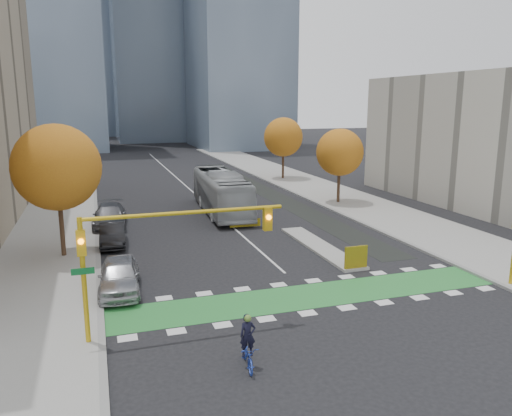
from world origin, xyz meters
TOP-DOWN VIEW (x-y plane):
  - ground at (0.00, 0.00)m, footprint 300.00×300.00m
  - sidewalk_west at (-13.50, 20.00)m, footprint 7.00×120.00m
  - sidewalk_east at (13.50, 20.00)m, footprint 7.00×120.00m
  - curb_west at (-10.00, 20.00)m, footprint 0.30×120.00m
  - curb_east at (10.00, 20.00)m, footprint 0.30×120.00m
  - bike_crossing at (0.00, 1.50)m, footprint 20.00×3.00m
  - centre_line at (0.00, 40.00)m, footprint 0.15×70.00m
  - bike_lane_paint at (7.50, 30.00)m, footprint 2.50×50.00m
  - median_island at (4.00, 9.00)m, footprint 1.60×10.00m
  - hazard_board at (4.00, 4.20)m, footprint 1.40×0.12m
  - tower_ne at (20.00, 85.00)m, footprint 18.00×24.00m
  - tree_west at (-12.00, 12.00)m, footprint 5.20×5.20m
  - tree_east_near at (12.00, 22.00)m, footprint 4.40×4.40m
  - tree_east_far at (12.50, 38.00)m, footprint 4.80×4.80m
  - traffic_signal_west at (-7.93, -0.51)m, footprint 8.53×0.56m
  - cyclist at (-4.98, -4.07)m, footprint 0.79×1.82m
  - bus at (0.47, 21.63)m, footprint 3.66×13.03m
  - parked_car_a at (-9.00, 5.00)m, footprint 2.36×5.13m
  - parked_car_b at (-9.00, 13.88)m, footprint 1.79×4.69m
  - parked_car_c at (-9.00, 19.20)m, footprint 2.85×6.05m

SIDE VIEW (x-z plane):
  - ground at x=0.00m, z-range 0.00..0.00m
  - centre_line at x=0.00m, z-range 0.00..0.01m
  - bike_lane_paint at x=7.50m, z-range 0.00..0.01m
  - bike_crossing at x=0.00m, z-range 0.00..0.01m
  - sidewalk_west at x=-13.50m, z-range 0.00..0.15m
  - sidewalk_east at x=13.50m, z-range 0.00..0.15m
  - curb_west at x=-10.00m, z-range -0.01..0.15m
  - curb_east at x=10.00m, z-range -0.01..0.15m
  - median_island at x=4.00m, z-range 0.00..0.16m
  - cyclist at x=-4.98m, z-range -0.34..1.70m
  - parked_car_b at x=-9.00m, z-range 0.00..1.53m
  - hazard_board at x=4.00m, z-range 0.15..1.45m
  - parked_car_a at x=-9.00m, z-range 0.00..1.70m
  - parked_car_c at x=-9.00m, z-range 0.00..1.70m
  - bus at x=0.47m, z-range 0.00..3.59m
  - traffic_signal_west at x=-7.93m, z-range 1.43..6.63m
  - tree_east_near at x=12.00m, z-range 1.33..8.40m
  - tree_east_far at x=12.50m, z-range 1.42..9.07m
  - tree_west at x=-12.00m, z-range 1.50..9.73m
  - tower_ne at x=20.00m, z-range 0.00..60.00m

